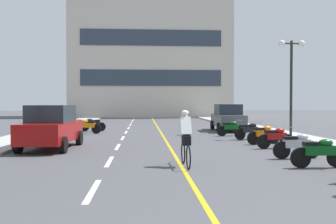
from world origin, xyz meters
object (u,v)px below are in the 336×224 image
(motorcycle_9, at_px, (88,126))
(motorcycle_3, at_px, (319,152))
(motorcycle_7, at_px, (250,130))
(cyclist_rider, at_px, (186,137))
(parked_car_near, at_px, (51,127))
(parked_car_mid, at_px, (228,117))
(motorcycle_8, at_px, (231,128))
(motorcycle_10, at_px, (93,124))
(motorcycle_5, at_px, (276,137))
(motorcycle_4, at_px, (297,145))
(street_lamp_mid, at_px, (291,66))
(motorcycle_6, at_px, (264,134))

(motorcycle_9, bearing_deg, motorcycle_3, -55.83)
(motorcycle_7, height_order, cyclist_rider, cyclist_rider)
(parked_car_near, bearing_deg, parked_car_mid, 43.68)
(parked_car_mid, xyz_separation_m, motorcycle_7, (-0.23, -5.89, -0.44))
(motorcycle_8, height_order, motorcycle_10, same)
(motorcycle_7, bearing_deg, motorcycle_5, -90.21)
(motorcycle_9, xyz_separation_m, cyclist_rider, (4.72, -12.09, 0.41))
(parked_car_near, xyz_separation_m, parked_car_mid, (9.60, 9.17, 0.00))
(motorcycle_5, relative_size, motorcycle_8, 1.01)
(motorcycle_4, relative_size, motorcycle_7, 1.02)
(street_lamp_mid, xyz_separation_m, motorcycle_3, (-2.80, -8.88, -3.42))
(parked_car_near, height_order, motorcycle_6, parked_car_near)
(motorcycle_7, xyz_separation_m, motorcycle_9, (-9.01, 4.29, 0.00))
(parked_car_mid, bearing_deg, motorcycle_7, -92.21)
(motorcycle_9, bearing_deg, motorcycle_6, -36.12)
(street_lamp_mid, distance_m, parked_car_mid, 6.55)
(street_lamp_mid, height_order, motorcycle_3, street_lamp_mid)
(cyclist_rider, bearing_deg, parked_car_near, 138.39)
(motorcycle_4, bearing_deg, motorcycle_7, 87.44)
(motorcycle_5, bearing_deg, motorcycle_7, 89.79)
(motorcycle_5, distance_m, motorcycle_7, 3.83)
(motorcycle_6, bearing_deg, motorcycle_3, -93.57)
(motorcycle_10, bearing_deg, parked_car_near, -92.64)
(parked_car_near, xyz_separation_m, motorcycle_7, (9.37, 3.28, -0.44))
(motorcycle_4, relative_size, motorcycle_6, 1.03)
(parked_car_near, xyz_separation_m, motorcycle_6, (9.36, 1.00, -0.44))
(street_lamp_mid, xyz_separation_m, motorcycle_8, (-2.91, 1.59, -3.42))
(parked_car_near, distance_m, motorcycle_3, 10.35)
(parked_car_near, distance_m, motorcycle_10, 9.42)
(motorcycle_7, bearing_deg, parked_car_mid, 87.79)
(parked_car_mid, distance_m, motorcycle_9, 9.38)
(street_lamp_mid, distance_m, cyclist_rider, 11.06)
(parked_car_near, bearing_deg, motorcycle_3, -29.71)
(parked_car_near, distance_m, parked_car_mid, 13.27)
(street_lamp_mid, height_order, parked_car_mid, street_lamp_mid)
(motorcycle_4, height_order, motorcycle_10, same)
(motorcycle_5, xyz_separation_m, motorcycle_8, (-0.49, 5.90, 0.00))
(motorcycle_4, xyz_separation_m, motorcycle_6, (0.29, 4.34, 0.00))
(parked_car_mid, distance_m, motorcycle_7, 5.91)
(parked_car_mid, relative_size, motorcycle_7, 2.55)
(motorcycle_10, bearing_deg, cyclist_rider, -71.50)
(parked_car_mid, relative_size, motorcycle_6, 2.56)
(motorcycle_3, bearing_deg, motorcycle_6, 86.43)
(motorcycle_7, xyz_separation_m, motorcycle_10, (-8.94, 6.12, 0.00))
(street_lamp_mid, relative_size, motorcycle_6, 3.11)
(motorcycle_3, xyz_separation_m, motorcycle_4, (0.10, 1.78, 0.00))
(motorcycle_4, xyz_separation_m, motorcycle_10, (-8.64, 12.75, 0.00))
(street_lamp_mid, relative_size, motorcycle_4, 3.03)
(motorcycle_3, relative_size, motorcycle_8, 1.01)
(street_lamp_mid, relative_size, parked_car_mid, 1.21)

